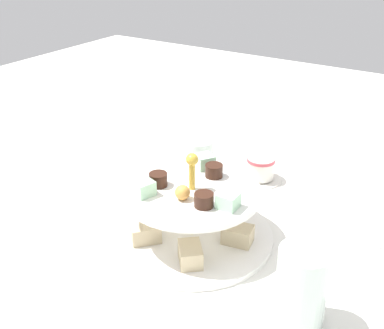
# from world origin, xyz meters

# --- Properties ---
(ground_plane) EXTENTS (2.40, 2.40, 0.00)m
(ground_plane) POSITION_xyz_m (0.00, 0.00, 0.00)
(ground_plane) COLOR silver
(tiered_serving_stand) EXTENTS (0.27, 0.27, 0.16)m
(tiered_serving_stand) POSITION_xyz_m (0.00, 0.00, 0.04)
(tiered_serving_stand) COLOR white
(tiered_serving_stand) RESTS_ON ground_plane
(water_glass_tall_right) EXTENTS (0.07, 0.07, 0.12)m
(water_glass_tall_right) POSITION_xyz_m (-0.22, 0.08, 0.06)
(water_glass_tall_right) COLOR silver
(water_glass_tall_right) RESTS_ON ground_plane
(water_glass_short_left) EXTENTS (0.06, 0.06, 0.08)m
(water_glass_short_left) POSITION_xyz_m (0.12, -0.21, 0.04)
(water_glass_short_left) COLOR silver
(water_glass_short_left) RESTS_ON ground_plane
(teacup_with_saucer) EXTENTS (0.09, 0.09, 0.05)m
(teacup_with_saucer) POSITION_xyz_m (-0.01, -0.25, 0.02)
(teacup_with_saucer) COLOR white
(teacup_with_saucer) RESTS_ON ground_plane
(butter_knife_left) EXTENTS (0.17, 0.06, 0.00)m
(butter_knife_left) POSITION_xyz_m (0.06, 0.28, 0.00)
(butter_knife_left) COLOR silver
(butter_knife_left) RESTS_ON ground_plane
(butter_knife_right) EXTENTS (0.14, 0.11, 0.00)m
(butter_knife_right) POSITION_xyz_m (-0.21, -0.19, 0.00)
(butter_knife_right) COLOR silver
(butter_knife_right) RESTS_ON ground_plane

